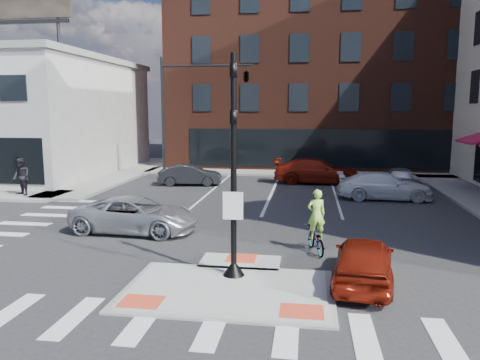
% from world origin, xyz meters
% --- Properties ---
extents(ground, '(120.00, 120.00, 0.00)m').
position_xyz_m(ground, '(0.00, 0.00, 0.00)').
color(ground, '#28282B').
rests_on(ground, ground).
extents(refuge_island, '(5.40, 4.65, 0.13)m').
position_xyz_m(refuge_island, '(0.00, -0.26, 0.05)').
color(refuge_island, gray).
rests_on(refuge_island, ground).
extents(sidewalk_nw, '(23.50, 20.50, 0.15)m').
position_xyz_m(sidewalk_nw, '(-16.76, 15.29, 0.08)').
color(sidewalk_nw, gray).
rests_on(sidewalk_nw, ground).
extents(sidewalk_n, '(26.00, 3.00, 0.15)m').
position_xyz_m(sidewalk_n, '(3.00, 22.00, 0.07)').
color(sidewalk_n, gray).
rests_on(sidewalk_n, ground).
extents(building_n, '(24.40, 18.40, 15.50)m').
position_xyz_m(building_n, '(3.00, 31.99, 7.80)').
color(building_n, '#4A2117').
rests_on(building_n, ground).
extents(building_far_left, '(10.00, 12.00, 10.00)m').
position_xyz_m(building_far_left, '(-4.00, 52.00, 5.00)').
color(building_far_left, slate).
rests_on(building_far_left, ground).
extents(building_far_right, '(12.00, 12.00, 12.00)m').
position_xyz_m(building_far_right, '(9.00, 54.00, 6.00)').
color(building_far_right, brown).
rests_on(building_far_right, ground).
extents(signal_pole, '(0.60, 0.60, 5.98)m').
position_xyz_m(signal_pole, '(0.00, 0.40, 2.36)').
color(signal_pole, black).
rests_on(signal_pole, refuge_island).
extents(mast_arm_signal, '(6.10, 2.24, 8.00)m').
position_xyz_m(mast_arm_signal, '(-3.47, 18.00, 6.21)').
color(mast_arm_signal, black).
rests_on(mast_arm_signal, ground).
extents(silver_suv, '(4.95, 2.52, 1.34)m').
position_xyz_m(silver_suv, '(-4.50, 4.84, 0.67)').
color(silver_suv, silver).
rests_on(silver_suv, ground).
extents(red_sedan, '(2.06, 4.01, 1.31)m').
position_xyz_m(red_sedan, '(3.50, 0.59, 0.65)').
color(red_sedan, maroon).
rests_on(red_sedan, ground).
extents(white_pickup, '(4.81, 1.96, 1.39)m').
position_xyz_m(white_pickup, '(5.94, 13.00, 0.70)').
color(white_pickup, white).
rests_on(white_pickup, ground).
extents(bg_car_dark, '(4.02, 1.91, 1.27)m').
position_xyz_m(bg_car_dark, '(-5.22, 16.02, 0.64)').
color(bg_car_dark, '#28282D').
rests_on(bg_car_dark, ground).
extents(bg_car_silver, '(2.12, 4.21, 1.37)m').
position_xyz_m(bg_car_silver, '(7.30, 16.16, 0.69)').
color(bg_car_silver, '#B4B5BB').
rests_on(bg_car_silver, ground).
extents(bg_car_red, '(5.41, 2.26, 1.56)m').
position_xyz_m(bg_car_red, '(2.53, 17.86, 0.78)').
color(bg_car_red, maroon).
rests_on(bg_car_red, ground).
extents(cyclist, '(0.99, 1.73, 2.10)m').
position_xyz_m(cyclist, '(2.27, 3.22, 0.71)').
color(cyclist, '#3F3F44').
rests_on(cyclist, ground).
extents(pedestrian_a, '(1.20, 1.11, 1.97)m').
position_xyz_m(pedestrian_a, '(-12.96, 10.59, 1.14)').
color(pedestrian_a, black).
rests_on(pedestrian_a, sidewalk_nw).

